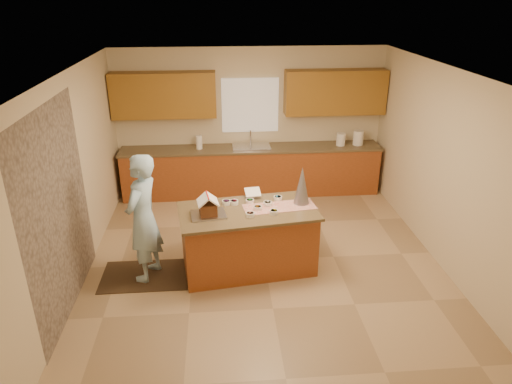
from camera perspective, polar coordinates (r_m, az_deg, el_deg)
The scene contains 28 objects.
floor at distance 6.88m, azimuth 0.98°, elevation -8.30°, with size 5.50×5.50×0.00m, color tan.
ceiling at distance 5.91m, azimuth 1.16°, elevation 14.50°, with size 5.50×5.50×0.00m, color silver.
wall_back at distance 8.88m, azimuth -0.73°, elevation 8.71°, with size 5.50×5.50×0.00m, color beige.
wall_front at distance 3.87m, azimuth 5.24°, elevation -12.81°, with size 5.50×5.50×0.00m, color beige.
wall_left at distance 6.52m, azimuth -21.36°, elevation 1.41°, with size 5.50×5.50×0.00m, color beige.
wall_right at distance 6.97m, azimuth 22.00°, elevation 2.69°, with size 5.50×5.50×0.00m, color beige.
stone_accent at distance 5.86m, azimuth -23.03°, elevation -2.45°, with size 2.50×2.50×0.00m, color gray.
window_curtain at distance 8.77m, azimuth -0.73°, elevation 10.56°, with size 1.05×0.03×1.00m, color white.
back_counter_base at distance 8.87m, azimuth -0.56°, elevation 2.53°, with size 4.80×0.60×0.88m, color #95451F.
back_counter_top at distance 8.72m, azimuth -0.57°, elevation 5.35°, with size 4.85×0.63×0.04m, color brown.
upper_cabinet_left at distance 8.61m, azimuth -11.23°, elevation 11.56°, with size 1.85×0.35×0.80m, color #986020.
upper_cabinet_right at distance 8.82m, azimuth 9.66°, elevation 11.96°, with size 1.85×0.35×0.80m, color #986020.
sink at distance 8.72m, azimuth -0.57°, elevation 5.28°, with size 0.70×0.45×0.12m, color silver.
faucet at distance 8.84m, azimuth -0.66°, elevation 6.70°, with size 0.03×0.03×0.28m, color silver.
island_base at distance 6.49m, azimuth -0.97°, elevation -5.96°, with size 1.77×0.88×0.86m, color #95451F.
island_top at distance 6.28m, azimuth -1.00°, elevation -2.38°, with size 1.85×0.96×0.04m, color brown.
table_runner at distance 6.36m, azimuth 2.90°, elevation -1.81°, with size 0.98×0.35×0.01m, color #A11E0B.
baking_tray at distance 6.15m, azimuth -5.85°, elevation -2.78°, with size 0.45×0.33×0.02m, color silver.
cookbook at distance 6.59m, azimuth -0.41°, elevation -0.02°, with size 0.22×0.02×0.18m, color white.
tinsel_tree at distance 6.39m, azimuth 5.64°, elevation 0.81°, with size 0.22×0.22×0.54m, color #A5A6B1.
rug at distance 6.70m, azimuth -13.34°, elevation -9.91°, with size 1.19×0.78×0.01m, color black.
boy at distance 6.26m, azimuth -13.64°, elevation -3.14°, with size 0.64×0.42×1.75m, color #A6D1EC.
canister_a at distance 8.95m, azimuth 10.34°, elevation 6.37°, with size 0.17×0.17×0.23m, color white.
canister_b at distance 9.04m, azimuth 12.40°, elevation 6.50°, with size 0.19×0.19×0.27m, color white.
canister_c at distance 9.06m, azimuth 12.54°, elevation 6.31°, with size 0.15×0.15×0.21m, color white.
paper_towel at distance 8.66m, azimuth -6.99°, elevation 6.06°, with size 0.12×0.12×0.25m, color white.
gingerbread_house at distance 6.10m, azimuth -5.90°, elevation -1.80°, with size 0.30×0.31×0.28m.
candy_bowls at distance 6.35m, azimuth -0.16°, elevation -1.62°, with size 0.85×0.60×0.05m.
Camera 1 is at (-0.60, -5.80, 3.64)m, focal length 32.69 mm.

